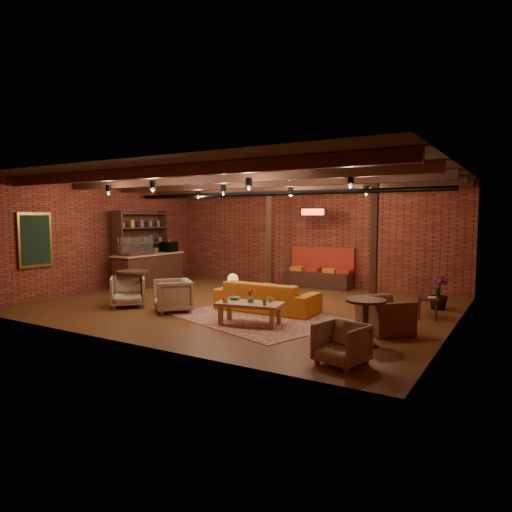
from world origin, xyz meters
The scene contains 29 objects.
floor centered at (0.00, 0.00, 0.00)m, with size 10.00×10.00×0.00m, color #442911.
ceiling centered at (0.00, 0.00, 3.20)m, with size 10.00×8.00×0.02m, color black.
wall_back centered at (0.00, 4.00, 1.60)m, with size 10.00×0.02×3.20m, color maroon.
wall_front centered at (0.00, -4.00, 1.60)m, with size 10.00×0.02×3.20m, color maroon.
wall_left centered at (-5.00, 0.00, 1.60)m, with size 0.02×8.00×3.20m, color maroon.
wall_right centered at (5.00, 0.00, 1.60)m, with size 0.02×8.00×3.20m, color maroon.
ceiling_beams centered at (0.00, 0.00, 3.08)m, with size 9.80×6.40×0.22m, color black, non-canonical shape.
ceiling_pipe centered at (0.00, 1.60, 2.85)m, with size 0.12×0.12×9.60m, color black.
post_left centered at (-0.60, 2.60, 1.60)m, with size 0.16×0.16×3.20m, color black.
post_right centered at (2.80, 2.00, 1.60)m, with size 0.16×0.16×3.20m, color black.
service_counter centered at (-4.10, 1.00, 0.80)m, with size 0.80×2.50×1.60m, color black, non-canonical shape.
plant_counter centered at (-4.00, 1.20, 1.22)m, with size 0.35×0.39×0.30m, color #337F33.
shelving_hutch centered at (-4.50, 1.10, 1.20)m, with size 0.52×2.00×2.40m, color black, non-canonical shape.
chalkboard_menu centered at (-4.93, -2.30, 1.60)m, with size 0.08×0.96×1.46m, color black.
banquette centered at (0.60, 3.55, 0.50)m, with size 2.10×0.70×1.00m, color #A3281B, non-canonical shape.
service_sign centered at (0.60, 3.10, 2.35)m, with size 0.86×0.06×0.30m, color red.
ceiling_spotlights centered at (0.00, 0.00, 2.86)m, with size 6.40×4.40×0.28m, color black, non-canonical shape.
rug centered at (1.21, -1.10, 0.01)m, with size 3.47×2.66×0.01m, color maroon.
sofa centered at (1.01, -0.40, 0.35)m, with size 2.41×0.94×0.71m, color #B56319.
coffee_table centered at (1.34, -1.71, 0.41)m, with size 1.43×0.91×0.71m.
side_table_lamp centered at (0.03, -0.37, 0.63)m, with size 0.50×0.50×0.83m.
round_table_left centered at (-2.39, -1.34, 0.57)m, with size 0.81×0.81×0.85m.
armchair_a centered at (-2.20, -1.68, 0.42)m, with size 0.81×0.76×0.83m, color #B8AD8E.
armchair_b centered at (-0.85, -1.57, 0.42)m, with size 0.81×0.76×0.83m, color #B8AD8E.
armchair_right centered at (3.87, -0.94, 0.44)m, with size 1.02×0.66×0.89m, color brown.
side_table_book centered at (4.39, 0.68, 0.44)m, with size 0.50×0.50×0.49m.
round_table_right centered at (3.87, -1.99, 0.54)m, with size 0.69×0.69×0.81m.
armchair_far centered at (3.87, -3.16, 0.35)m, with size 0.67×0.63×0.69m, color #B8AD8E.
plant_tall centered at (4.40, 1.92, 1.19)m, with size 1.34×1.34×2.39m, color #4C7F4C.
Camera 1 is at (6.23, -9.54, 2.22)m, focal length 32.00 mm.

